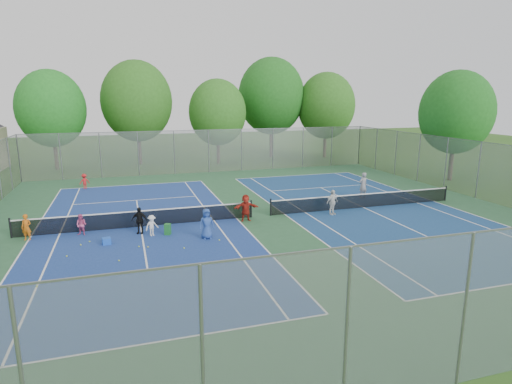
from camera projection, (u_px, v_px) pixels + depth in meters
ground at (261, 217)px, 25.68m from camera, size 120.00×120.00×0.00m
court_pad at (261, 216)px, 25.68m from camera, size 32.00×32.00×0.01m
court_left at (141, 227)px, 23.65m from camera, size 10.97×23.77×0.01m
court_right at (364, 207)px, 27.70m from camera, size 10.97×23.77×0.01m
net_left at (140, 219)px, 23.55m from camera, size 12.87×0.10×0.91m
net_right at (364, 201)px, 27.61m from camera, size 12.87×0.10×0.91m
fence_north at (209, 151)px, 40.14m from camera, size 32.00×0.10×4.00m
fence_south at (464, 311)px, 10.34m from camera, size 32.00×0.10×4.00m
fence_east at (478, 170)px, 29.87m from camera, size 0.10×32.00×4.00m
tree_nw at (51, 109)px, 40.82m from camera, size 6.40×6.40×9.58m
tree_nl at (137, 101)px, 43.92m from camera, size 7.20×7.20×10.69m
tree_nc at (217, 112)px, 44.63m from camera, size 6.00×6.00×8.85m
tree_nr at (271, 96)px, 49.09m from camera, size 7.60×7.60×11.42m
tree_ne at (326, 106)px, 49.20m from camera, size 6.60×6.60×9.77m
tree_side_e at (456, 112)px, 35.51m from camera, size 6.00×6.00×9.20m
ball_crate at (107, 241)px, 20.83m from camera, size 0.44×0.44×0.33m
ball_hopper at (168, 229)px, 22.25m from camera, size 0.39×0.39×0.59m
student_a at (26, 227)px, 21.34m from camera, size 0.57×0.46×1.34m
student_b at (81, 225)px, 22.11m from camera, size 0.68×0.62×1.13m
student_c at (152, 226)px, 22.01m from camera, size 0.83×0.69×1.11m
student_d at (139, 221)px, 22.34m from camera, size 0.91×0.62×1.43m
student_e at (207, 224)px, 21.56m from camera, size 0.79×0.54×1.56m
student_f at (246, 208)px, 24.63m from camera, size 1.47×0.53×1.56m
child_far_baseline at (84, 181)px, 33.17m from camera, size 0.88×0.69×1.20m
instructor at (363, 185)px, 30.12m from camera, size 0.74×0.56×1.85m
teen_court_b at (332, 202)px, 25.93m from camera, size 0.98×0.67×1.55m
tennis_ball_0 at (81, 245)px, 20.66m from camera, size 0.07×0.07×0.07m
tennis_ball_1 at (119, 261)px, 18.68m from camera, size 0.07×0.07×0.07m
tennis_ball_2 at (37, 287)px, 16.17m from camera, size 0.07×0.07×0.07m
tennis_ball_3 at (90, 242)px, 21.13m from camera, size 0.07×0.07×0.07m
tennis_ball_4 at (139, 247)px, 20.43m from camera, size 0.07×0.07×0.07m
tennis_ball_5 at (184, 248)px, 20.23m from camera, size 0.07×0.07×0.07m
tennis_ball_6 at (103, 240)px, 21.40m from camera, size 0.07×0.07×0.07m
tennis_ball_7 at (219, 240)px, 21.35m from camera, size 0.07×0.07×0.07m
tennis_ball_8 at (148, 247)px, 20.38m from camera, size 0.07×0.07×0.07m
tennis_ball_9 at (111, 275)px, 17.22m from camera, size 0.07×0.07×0.07m
tennis_ball_10 at (67, 257)px, 19.20m from camera, size 0.07×0.07×0.07m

